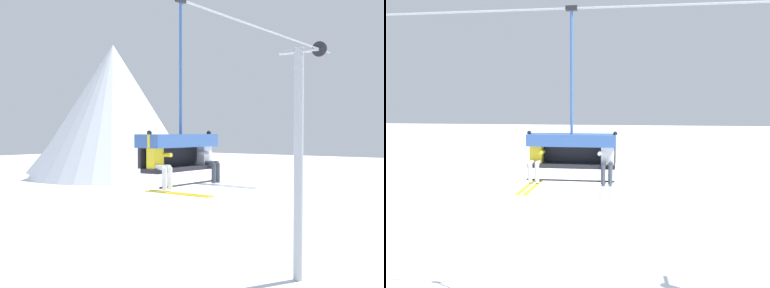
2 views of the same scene
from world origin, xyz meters
The scene contains 4 objects.
lift_cable centered at (-0.12, -0.80, 8.68)m, with size 16.66×0.05×0.05m.
chairlift_chair centered at (-0.96, -0.73, 5.33)m, with size 2.26×0.74×4.31m.
skier_yellow centered at (-1.88, -0.94, 5.02)m, with size 0.48×1.70×1.34m.
skier_white centered at (-0.03, -0.94, 5.02)m, with size 0.48×1.70×1.34m.
Camera 2 is at (0.47, -10.16, 6.36)m, focal length 35.00 mm.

